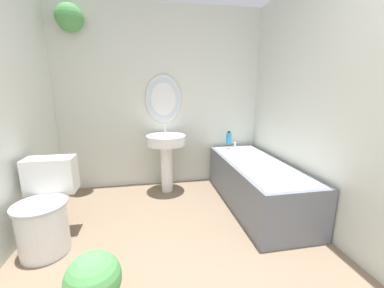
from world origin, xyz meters
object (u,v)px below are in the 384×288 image
object	(u,v)px
pedestal_sink	(166,149)
shampoo_bottle	(229,138)
toilet	(46,211)
bathtub	(256,183)

from	to	relation	value
pedestal_sink	shampoo_bottle	xyz separation A→B (m)	(0.88, 0.10, 0.10)
toilet	bathtub	size ratio (longest dim) A/B	0.45
toilet	bathtub	distance (m)	2.13
pedestal_sink	toilet	bearing A→B (deg)	-139.14
toilet	bathtub	bearing A→B (deg)	10.11
shampoo_bottle	toilet	bearing A→B (deg)	-151.99
bathtub	shampoo_bottle	xyz separation A→B (m)	(-0.11, 0.68, 0.40)
bathtub	shampoo_bottle	size ratio (longest dim) A/B	9.58
toilet	pedestal_sink	size ratio (longest dim) A/B	0.86
pedestal_sink	shampoo_bottle	distance (m)	0.89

